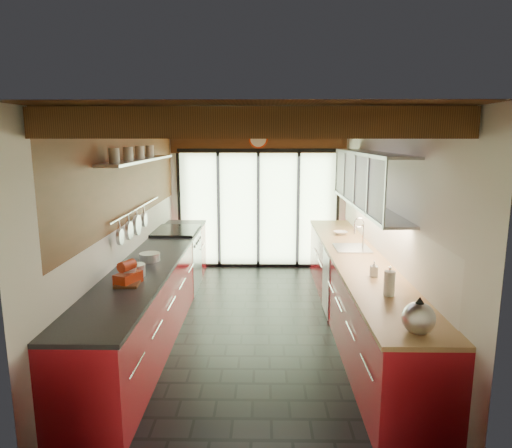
# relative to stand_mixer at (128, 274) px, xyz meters

# --- Properties ---
(ground) EXTENTS (5.50, 5.50, 0.00)m
(ground) POSITION_rel_stand_mixer_xyz_m (1.27, 1.12, -1.02)
(ground) COLOR black
(ground) RESTS_ON ground
(room_shell) EXTENTS (5.50, 5.50, 5.50)m
(room_shell) POSITION_rel_stand_mixer_xyz_m (1.27, 1.12, 0.63)
(room_shell) COLOR silver
(room_shell) RESTS_ON ground
(ceiling_beams) EXTENTS (3.14, 5.06, 4.90)m
(ceiling_beams) POSITION_rel_stand_mixer_xyz_m (1.27, 1.50, 1.44)
(ceiling_beams) COLOR #593316
(ceiling_beams) RESTS_ON ground
(glass_door) EXTENTS (2.95, 0.10, 2.90)m
(glass_door) POSITION_rel_stand_mixer_xyz_m (1.27, 3.82, 0.64)
(glass_door) COLOR #C6EAAD
(glass_door) RESTS_ON ground
(left_counter) EXTENTS (0.68, 5.00, 0.92)m
(left_counter) POSITION_rel_stand_mixer_xyz_m (-0.01, 1.12, -0.56)
(left_counter) COLOR #AA141E
(left_counter) RESTS_ON ground
(range_stove) EXTENTS (0.66, 0.90, 0.97)m
(range_stove) POSITION_rel_stand_mixer_xyz_m (-0.01, 2.57, -0.55)
(range_stove) COLOR silver
(range_stove) RESTS_ON ground
(right_counter) EXTENTS (0.68, 5.00, 0.92)m
(right_counter) POSITION_rel_stand_mixer_xyz_m (2.54, 1.12, -0.56)
(right_counter) COLOR #AA141E
(right_counter) RESTS_ON ground
(sink_assembly) EXTENTS (0.45, 0.52, 0.43)m
(sink_assembly) POSITION_rel_stand_mixer_xyz_m (2.56, 1.52, -0.06)
(sink_assembly) COLOR silver
(sink_assembly) RESTS_ON right_counter
(upper_cabinets_right) EXTENTS (0.34, 3.00, 3.00)m
(upper_cabinets_right) POSITION_rel_stand_mixer_xyz_m (2.70, 1.42, 0.83)
(upper_cabinets_right) COLOR silver
(upper_cabinets_right) RESTS_ON ground
(left_wall_fixtures) EXTENTS (0.28, 2.60, 0.96)m
(left_wall_fixtures) POSITION_rel_stand_mixer_xyz_m (-0.20, 1.27, 0.86)
(left_wall_fixtures) COLOR silver
(left_wall_fixtures) RESTS_ON ground
(stand_mixer) EXTENTS (0.26, 0.32, 0.25)m
(stand_mixer) POSITION_rel_stand_mixer_xyz_m (0.00, 0.00, 0.00)
(stand_mixer) COLOR #AE2A0D
(stand_mixer) RESTS_ON left_counter
(pot_large) EXTENTS (0.27, 0.27, 0.13)m
(pot_large) POSITION_rel_stand_mixer_xyz_m (0.00, 0.25, -0.03)
(pot_large) COLOR silver
(pot_large) RESTS_ON left_counter
(pot_small) EXTENTS (0.33, 0.33, 0.09)m
(pot_small) POSITION_rel_stand_mixer_xyz_m (0.00, 0.87, -0.05)
(pot_small) COLOR silver
(pot_small) RESTS_ON left_counter
(cutting_board) EXTENTS (0.25, 0.33, 0.03)m
(cutting_board) POSITION_rel_stand_mixer_xyz_m (0.00, -0.01, -0.09)
(cutting_board) COLOR brown
(cutting_board) RESTS_ON left_counter
(kettle) EXTENTS (0.26, 0.32, 0.30)m
(kettle) POSITION_rel_stand_mixer_xyz_m (2.54, -1.13, 0.03)
(kettle) COLOR silver
(kettle) RESTS_ON right_counter
(paper_towel) EXTENTS (0.12, 0.12, 0.28)m
(paper_towel) POSITION_rel_stand_mixer_xyz_m (2.54, -0.31, 0.02)
(paper_towel) COLOR white
(paper_towel) RESTS_ON right_counter
(soap_bottle) EXTENTS (0.09, 0.09, 0.17)m
(soap_bottle) POSITION_rel_stand_mixer_xyz_m (2.54, 0.28, -0.01)
(soap_bottle) COLOR silver
(soap_bottle) RESTS_ON right_counter
(bowl) EXTENTS (0.24, 0.24, 0.05)m
(bowl) POSITION_rel_stand_mixer_xyz_m (2.54, 2.42, -0.07)
(bowl) COLOR silver
(bowl) RESTS_ON right_counter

